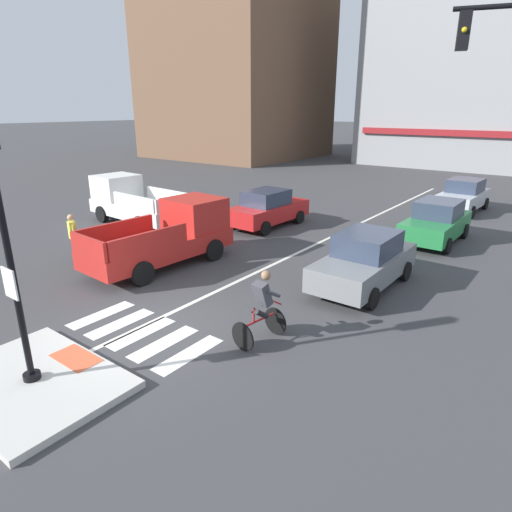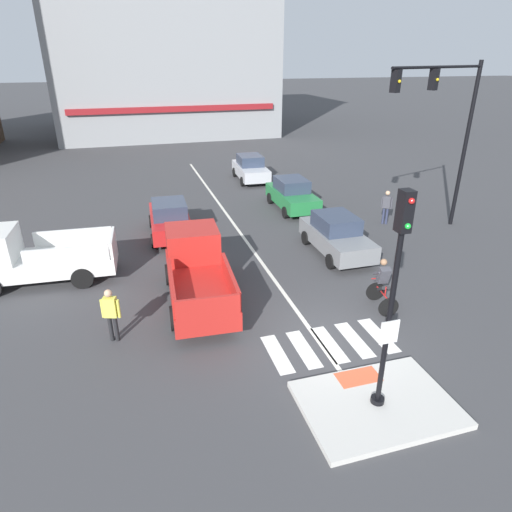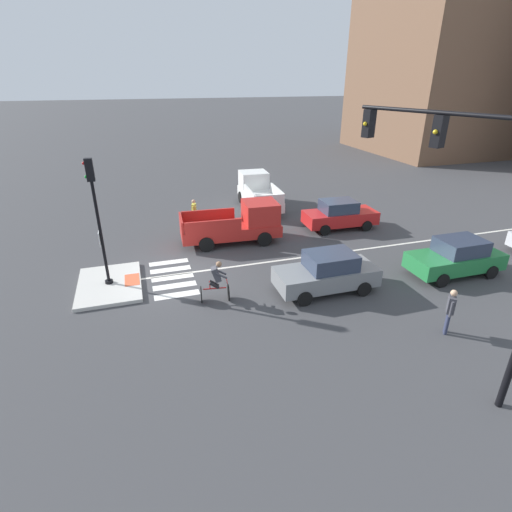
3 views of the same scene
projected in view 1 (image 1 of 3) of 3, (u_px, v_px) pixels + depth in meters
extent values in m
plane|color=#3D3D3F|center=(149.00, 329.00, 10.57)|extent=(300.00, 300.00, 0.00)
cube|color=beige|center=(33.00, 382.00, 8.42)|extent=(3.55, 2.53, 0.15)
cube|color=#DB5B38|center=(76.00, 358.00, 9.09)|extent=(1.10, 0.60, 0.01)
cylinder|color=black|center=(32.00, 376.00, 8.38)|extent=(0.32, 0.32, 0.12)
cylinder|color=black|center=(12.00, 271.00, 7.69)|extent=(0.12, 0.12, 4.17)
cube|color=white|center=(10.00, 283.00, 7.70)|extent=(0.44, 0.03, 0.56)
cube|color=silver|center=(101.00, 315.00, 11.31)|extent=(0.44, 1.80, 0.01)
cube|color=silver|center=(121.00, 323.00, 10.86)|extent=(0.44, 1.80, 0.01)
cube|color=silver|center=(141.00, 333.00, 10.40)|extent=(0.44, 1.80, 0.01)
cube|color=silver|center=(164.00, 343.00, 9.95)|extent=(0.44, 1.80, 0.01)
cube|color=silver|center=(189.00, 354.00, 9.49)|extent=(0.44, 1.80, 0.01)
cube|color=silver|center=(334.00, 236.00, 18.26)|extent=(0.14, 28.00, 0.01)
cube|color=black|center=(464.00, 31.00, 9.84)|extent=(0.34, 0.37, 0.80)
sphere|color=gold|center=(464.00, 30.00, 9.69)|extent=(0.12, 0.12, 0.12)
cube|color=gray|center=(512.00, 45.00, 39.48)|extent=(20.86, 18.92, 20.79)
cube|color=maroon|center=(475.00, 134.00, 34.57)|extent=(18.78, 0.30, 0.50)
cube|color=brown|center=(236.00, 57.00, 45.42)|extent=(15.55, 15.14, 20.11)
cube|color=#237A3D|center=(436.00, 226.00, 17.25)|extent=(1.72, 4.11, 0.70)
cube|color=#2D384C|center=(439.00, 209.00, 17.15)|extent=(1.49, 1.91, 0.64)
cylinder|color=black|center=(447.00, 246.00, 15.93)|extent=(0.18, 0.60, 0.60)
cylinder|color=black|center=(402.00, 238.00, 16.89)|extent=(0.18, 0.60, 0.60)
cylinder|color=black|center=(465.00, 231.00, 17.84)|extent=(0.18, 0.60, 0.60)
cylinder|color=black|center=(423.00, 225.00, 18.80)|extent=(0.18, 0.60, 0.60)
cube|color=slate|center=(364.00, 266.00, 12.88)|extent=(1.72, 4.11, 0.70)
cube|color=#2D384C|center=(368.00, 243.00, 12.78)|extent=(1.49, 1.91, 0.64)
cylinder|color=black|center=(372.00, 298.00, 11.56)|extent=(0.18, 0.60, 0.60)
cylinder|color=black|center=(317.00, 284.00, 12.51)|extent=(0.18, 0.60, 0.60)
cylinder|color=black|center=(406.00, 271.00, 13.47)|extent=(0.18, 0.60, 0.60)
cylinder|color=black|center=(356.00, 260.00, 14.43)|extent=(0.18, 0.60, 0.60)
cube|color=red|center=(268.00, 212.00, 19.58)|extent=(1.87, 4.17, 0.70)
cube|color=#2D384C|center=(266.00, 197.00, 19.25)|extent=(1.56, 1.96, 0.64)
cylinder|color=black|center=(271.00, 212.00, 21.12)|extent=(0.20, 0.61, 0.60)
cylinder|color=black|center=(299.00, 217.00, 20.12)|extent=(0.20, 0.61, 0.60)
cylinder|color=black|center=(235.00, 222.00, 19.26)|extent=(0.20, 0.61, 0.60)
cylinder|color=black|center=(265.00, 228.00, 18.26)|extent=(0.20, 0.61, 0.60)
cube|color=silver|center=(463.00, 199.00, 22.38)|extent=(1.88, 4.17, 0.70)
cube|color=#2D384C|center=(465.00, 185.00, 22.28)|extent=(1.56, 1.96, 0.64)
cylinder|color=black|center=(472.00, 212.00, 21.07)|extent=(0.21, 0.61, 0.60)
cylinder|color=black|center=(437.00, 207.00, 22.07)|extent=(0.21, 0.61, 0.60)
cylinder|color=black|center=(486.00, 204.00, 22.92)|extent=(0.21, 0.61, 0.60)
cylinder|color=black|center=(452.00, 200.00, 23.93)|extent=(0.21, 0.61, 0.60)
cube|color=white|center=(138.00, 209.00, 19.93)|extent=(5.20, 2.19, 0.60)
cube|color=white|center=(117.00, 187.00, 20.63)|extent=(1.80, 1.89, 1.10)
cube|color=#2D384C|center=(107.00, 183.00, 21.12)|extent=(0.17, 1.62, 0.60)
cube|color=white|center=(134.00, 202.00, 18.47)|extent=(2.81, 0.28, 0.60)
cube|color=white|center=(167.00, 196.00, 19.75)|extent=(2.81, 0.28, 0.60)
cube|color=white|center=(173.00, 204.00, 18.20)|extent=(0.20, 1.80, 0.60)
cylinder|color=black|center=(102.00, 214.00, 20.33)|extent=(0.77, 0.28, 0.76)
cylinder|color=black|center=(135.00, 208.00, 21.65)|extent=(0.77, 0.28, 0.76)
cylinder|color=black|center=(141.00, 225.00, 18.51)|extent=(0.77, 0.28, 0.76)
cylinder|color=black|center=(174.00, 217.00, 19.82)|extent=(0.77, 0.28, 0.76)
cube|color=red|center=(160.00, 247.00, 14.56)|extent=(2.19, 5.20, 0.60)
cube|color=red|center=(195.00, 213.00, 15.44)|extent=(1.90, 1.80, 1.10)
cube|color=#2D384C|center=(212.00, 207.00, 16.01)|extent=(1.62, 0.17, 0.60)
cube|color=red|center=(116.00, 231.00, 14.18)|extent=(0.28, 2.81, 0.60)
cube|color=red|center=(150.00, 241.00, 13.09)|extent=(0.28, 2.81, 0.60)
cube|color=red|center=(88.00, 247.00, 12.56)|extent=(1.80, 0.20, 0.60)
cylinder|color=black|center=(179.00, 240.00, 16.36)|extent=(0.28, 0.77, 0.76)
cylinder|color=black|center=(214.00, 250.00, 15.24)|extent=(0.28, 0.77, 0.76)
cylinder|color=black|center=(108.00, 260.00, 14.21)|extent=(0.28, 0.77, 0.76)
cylinder|color=black|center=(142.00, 273.00, 13.09)|extent=(0.28, 0.77, 0.76)
cylinder|color=black|center=(275.00, 321.00, 10.27)|extent=(0.66, 0.13, 0.66)
cylinder|color=black|center=(243.00, 337.00, 9.56)|extent=(0.66, 0.13, 0.66)
cylinder|color=#B21E1E|center=(260.00, 320.00, 9.84)|extent=(0.17, 0.89, 0.05)
cylinder|color=#B21E1E|center=(254.00, 315.00, 9.67)|extent=(0.04, 0.04, 0.30)
cylinder|color=#B21E1E|center=(274.00, 301.00, 10.07)|extent=(0.44, 0.10, 0.04)
cylinder|color=black|center=(256.00, 312.00, 9.83)|extent=(0.17, 0.41, 0.33)
cylinder|color=black|center=(261.00, 314.00, 9.72)|extent=(0.17, 0.41, 0.33)
cube|color=#3F3F47|center=(262.00, 294.00, 9.70)|extent=(0.39, 0.43, 0.60)
sphere|color=#936B4C|center=(266.00, 275.00, 9.65)|extent=(0.22, 0.22, 0.22)
cylinder|color=#3F3F47|center=(263.00, 290.00, 9.93)|extent=(0.14, 0.46, 0.31)
cylinder|color=#3F3F47|center=(273.00, 294.00, 9.71)|extent=(0.14, 0.46, 0.31)
cylinder|color=black|center=(76.00, 251.00, 15.06)|extent=(0.12, 0.12, 0.82)
cylinder|color=black|center=(75.00, 249.00, 15.18)|extent=(0.12, 0.12, 0.82)
cube|color=#DBD64C|center=(72.00, 230.00, 14.89)|extent=(0.41, 0.32, 0.60)
cylinder|color=#DBD64C|center=(74.00, 233.00, 14.73)|extent=(0.09, 0.09, 0.56)
cylinder|color=#DBD64C|center=(71.00, 230.00, 15.09)|extent=(0.09, 0.09, 0.56)
sphere|color=tan|center=(71.00, 218.00, 14.75)|extent=(0.22, 0.22, 0.22)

